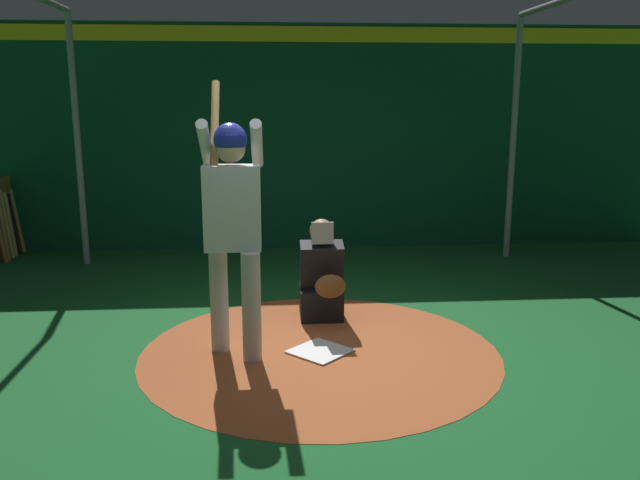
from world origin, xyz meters
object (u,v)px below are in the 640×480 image
home_plate (320,351)px  catcher (322,280)px  bat_rack (10,219)px  batter (232,216)px

home_plate → catcher: (-0.84, 0.08, 0.37)m
catcher → bat_rack: (-2.94, -3.95, 0.11)m
batter → bat_rack: size_ratio=1.86×
batter → bat_rack: bearing=-140.0°
catcher → batter: bearing=-42.6°
home_plate → catcher: catcher is taller
batter → bat_rack: batter is taller
home_plate → batter: batter is taller
batter → bat_rack: (-3.78, -3.18, -0.66)m
bat_rack → batter: bearing=40.0°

